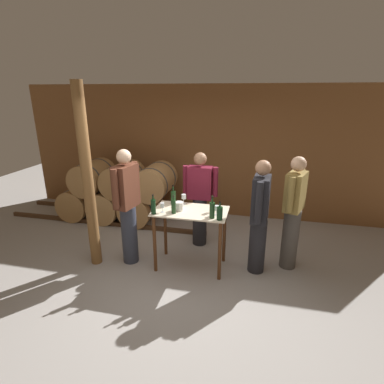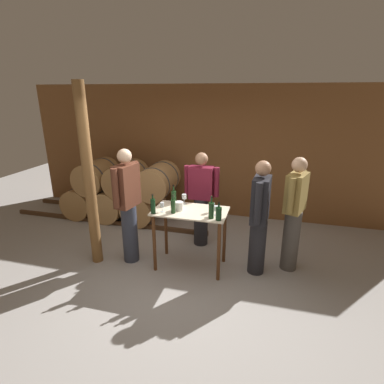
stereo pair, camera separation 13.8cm
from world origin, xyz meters
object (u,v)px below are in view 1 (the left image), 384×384
Objects in this scene: person_host at (293,211)px; wine_bottle_center at (174,206)px; wooden_post at (88,180)px; person_visitor_bearded at (127,205)px; person_visitor_near_door at (200,198)px; wine_bottle_far_left at (153,206)px; wine_glass_near_left at (162,206)px; wine_bottle_far_right at (220,213)px; wine_glass_near_center at (184,197)px; ice_bucket at (179,206)px; wine_bottle_right at (212,210)px; wine_glass_far_side at (217,208)px; wine_bottle_left at (173,197)px; person_visitor_with_scarf at (260,215)px; wine_glass_near_right at (213,205)px.

wine_bottle_center is at bearing -163.82° from person_host.
person_host is at bearing 10.88° from wooden_post.
person_visitor_bearded reaches higher than person_visitor_near_door.
wine_glass_near_left is at bearing 38.66° from wine_bottle_far_left.
wine_bottle_far_right is at bearing -6.41° from person_visitor_bearded.
wine_glass_near_center is at bearing 82.41° from wine_bottle_center.
person_visitor_near_door is at bearing 78.40° from ice_bucket.
wine_bottle_right is 1.96× the size of wine_glass_near_center.
wine_glass_near_left is 0.08× the size of person_host.
wine_glass_far_side is at bearing 7.83° from wine_bottle_center.
wine_bottle_far_left is at bearing -145.82° from ice_bucket.
wine_bottle_far_left is at bearing -177.31° from wine_bottle_right.
wine_bottle_center is 0.56m from wine_bottle_right.
wine_bottle_far_left is 0.51m from person_visitor_bearded.
person_visitor_near_door is (0.47, 0.97, -0.17)m from wine_bottle_far_left.
ice_bucket is at bearing 3.91° from person_visitor_bearded.
ice_bucket is at bearing 9.38° from wooden_post.
wine_bottle_left is (0.16, 0.44, -0.00)m from wine_bottle_far_left.
person_host is (1.61, 0.10, -0.13)m from wine_glass_near_center.
wine_glass_near_center is at bearing 140.45° from wine_bottle_right.
wine_bottle_far_right is at bearing -67.89° from wine_glass_far_side.
wine_bottle_far_left is at bearing -167.14° from person_visitor_with_scarf.
person_visitor_bearded is at bearing -175.52° from wine_glass_near_right.
person_visitor_with_scarf is at bearing 16.34° from wine_glass_far_side.
wine_glass_far_side reaches higher than ice_bucket.
wine_bottle_far_left is 2.09× the size of wine_glass_near_right.
wine_bottle_left is at bearing 158.52° from wine_glass_far_side.
wine_bottle_center reaches higher than wine_glass_near_left.
wine_bottle_left reaches higher than wine_bottle_far_left.
person_visitor_with_scarf is (1.35, 0.25, -0.12)m from wine_glass_near_left.
wine_glass_near_left is at bearing -112.39° from person_visitor_near_door.
wine_glass_near_center is at bearing 143.51° from wine_bottle_far_right.
wine_glass_near_center is 0.10× the size of person_visitor_with_scarf.
wine_glass_near_center is at bearing 54.71° from wine_bottle_far_left.
person_host is at bearing 16.18° from wine_bottle_center.
wine_glass_near_right is at bearing 125.70° from wine_glass_far_side.
wooden_post is 1.95m from wine_bottle_far_right.
person_visitor_bearded is (-0.58, 0.08, -0.07)m from wine_glass_near_left.
wine_glass_near_left is at bearing -120.34° from wine_glass_near_center.
person_visitor_near_door is at bearing 77.45° from wine_bottle_center.
wine_glass_far_side is 1.14m from person_host.
wine_bottle_right is 0.22m from wine_glass_near_right.
wine_bottle_center is 0.17× the size of person_visitor_near_door.
ice_bucket is (0.32, 0.21, -0.05)m from wine_bottle_far_left.
wooden_post is at bearing -146.19° from person_visitor_near_door.
wine_glass_near_right is (0.53, 0.18, -0.01)m from wine_bottle_center.
ice_bucket is at bearing 31.75° from wine_glass_near_left.
person_visitor_with_scarf is (1.30, -0.11, -0.13)m from wine_bottle_left.
wine_glass_near_center is at bearing 173.86° from person_visitor_with_scarf.
wine_bottle_center is 2.18× the size of ice_bucket.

